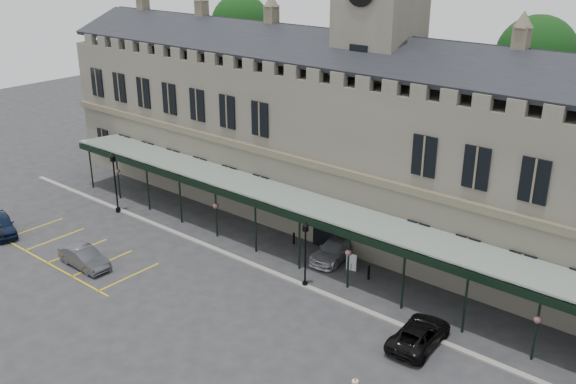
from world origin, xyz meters
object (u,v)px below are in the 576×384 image
Objects in this scene: car_van at (419,334)px; lamp_post_left at (115,177)px; person_a at (1,235)px; station_building at (373,149)px; sign_board at (351,262)px; car_left_a at (0,225)px; lamp_post_mid at (305,248)px; traffic_cone at (355,384)px; car_left_b at (84,257)px; clock_tower at (378,59)px; car_taxi at (335,249)px.

lamp_post_left is at bearing -4.74° from car_van.
station_building is at bearing 17.27° from person_a.
sign_board is 26.87m from car_left_a.
lamp_post_mid is 10.83m from traffic_cone.
lamp_post_left is at bearing 167.42° from traffic_cone.
station_building is at bearing -32.26° from car_left_b.
person_a reaches higher than traffic_cone.
person_a is (-1.54, -9.21, -2.26)m from lamp_post_left.
traffic_cone is 0.18× the size of car_left_b.
car_left_a reaches higher than sign_board.
clock_tower reaches higher than traffic_cone.
lamp_post_left is 4.19× the size of sign_board.
sign_board is (20.56, 3.98, -2.46)m from lamp_post_left.
car_van is (22.16, 6.59, -0.04)m from car_left_b.
car_left_a is at bearing 124.47° from person_a.
car_taxi is 24.55m from person_a.
car_left_a is 25.58m from car_taxi.
traffic_cone is 29.48m from person_a.
car_van is (0.54, 5.50, 0.28)m from traffic_cone.
sign_board reaches higher than traffic_cone.
car_taxi is at bearing 129.81° from traffic_cone.
car_left_b is 23.12m from car_van.
traffic_cone is at bearing -55.59° from car_taxi.
traffic_cone is at bearing -22.84° from person_a.
station_building is 2.42× the size of clock_tower.
traffic_cone is (10.12, -16.94, -12.73)m from clock_tower.
car_van reaches higher than sign_board.
car_left_a is 32.56m from car_van.
person_a is (-29.86, -8.51, 0.15)m from car_van.
car_left_a is 0.94× the size of car_taxi.
lamp_post_mid is (1.79, -10.43, -10.37)m from clock_tower.
lamp_post_left reaches higher than traffic_cone.
person_a is at bearing -133.91° from clock_tower.
car_left_a is (-3.34, -8.30, -2.30)m from lamp_post_left.
car_left_b is at bearing -177.12° from traffic_cone.
car_taxi is at bearing -80.39° from station_building.
car_van is at bearing -46.79° from station_building.
station_building reaches higher than person_a.
clock_tower reaches higher than lamp_post_mid.
person_a is at bearing -155.61° from lamp_post_mid.
lamp_post_mid is (19.46, 0.31, -0.32)m from lamp_post_left.
car_van is at bearing 84.40° from traffic_cone.
lamp_post_mid is at bearing -80.25° from clock_tower.
lamp_post_left is 9.24m from car_left_a.
clock_tower is 23.48m from traffic_cone.
person_a is (-20.99, -9.52, -1.93)m from lamp_post_mid.
lamp_post_left is at bearing -3.60° from car_left_a.
car_taxi is (18.66, 4.74, -2.37)m from lamp_post_left.
clock_tower is 5.15× the size of car_taxi.
lamp_post_mid reaches higher than person_a.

